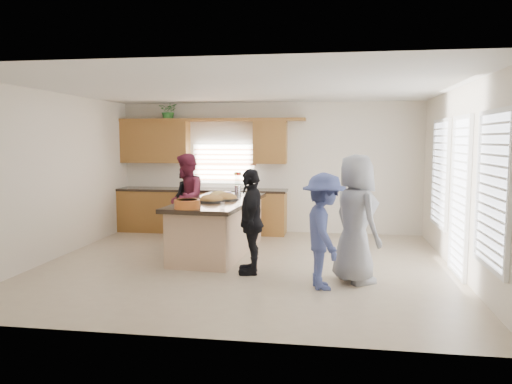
% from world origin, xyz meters
% --- Properties ---
extents(floor, '(6.50, 6.50, 0.00)m').
position_xyz_m(floor, '(0.00, 0.00, 0.00)').
color(floor, '#BEAC8D').
rests_on(floor, ground).
extents(room_shell, '(6.52, 6.02, 2.81)m').
position_xyz_m(room_shell, '(0.00, 0.00, 1.90)').
color(room_shell, silver).
rests_on(room_shell, ground).
extents(back_cabinetry, '(4.08, 0.66, 2.46)m').
position_xyz_m(back_cabinetry, '(-1.47, 2.73, 0.91)').
color(back_cabinetry, olive).
rests_on(back_cabinetry, ground).
extents(right_wall_glazing, '(0.06, 4.00, 2.25)m').
position_xyz_m(right_wall_glazing, '(3.22, -0.13, 1.34)').
color(right_wall_glazing, white).
rests_on(right_wall_glazing, ground).
extents(island, '(1.34, 2.78, 0.95)m').
position_xyz_m(island, '(-0.61, 0.76, 0.45)').
color(island, tan).
rests_on(island, ground).
extents(platter_front, '(0.46, 0.46, 0.19)m').
position_xyz_m(platter_front, '(-0.68, 0.57, 0.98)').
color(platter_front, black).
rests_on(platter_front, island).
extents(platter_mid, '(0.44, 0.44, 0.18)m').
position_xyz_m(platter_mid, '(-0.49, 0.86, 0.98)').
color(platter_mid, black).
rests_on(platter_mid, island).
extents(platter_back, '(0.38, 0.38, 0.16)m').
position_xyz_m(platter_back, '(-0.71, 1.28, 0.98)').
color(platter_back, black).
rests_on(platter_back, island).
extents(salad_bowl, '(0.40, 0.40, 0.14)m').
position_xyz_m(salad_bowl, '(-0.83, -0.37, 1.03)').
color(salad_bowl, '#CE6525').
rests_on(salad_bowl, island).
extents(clear_cup, '(0.08, 0.08, 0.10)m').
position_xyz_m(clear_cup, '(-0.28, -0.36, 1.00)').
color(clear_cup, white).
rests_on(clear_cup, island).
extents(plate_stack, '(0.22, 0.22, 0.05)m').
position_xyz_m(plate_stack, '(-0.68, 1.71, 0.97)').
color(plate_stack, '#A789C7').
rests_on(plate_stack, island).
extents(flower_vase, '(0.14, 0.14, 0.41)m').
position_xyz_m(flower_vase, '(-0.50, 2.00, 1.16)').
color(flower_vase, silver).
rests_on(flower_vase, island).
extents(potted_plant, '(0.43, 0.38, 0.46)m').
position_xyz_m(potted_plant, '(-2.17, 2.82, 2.63)').
color(potted_plant, '#327E33').
rests_on(potted_plant, back_cabinetry).
extents(woman_left_back, '(0.41, 0.58, 1.48)m').
position_xyz_m(woman_left_back, '(-1.56, 1.82, 0.74)').
color(woman_left_back, black).
rests_on(woman_left_back, ground).
extents(woman_left_mid, '(0.76, 0.92, 1.74)m').
position_xyz_m(woman_left_mid, '(-1.43, 1.57, 0.87)').
color(woman_left_mid, maroon).
rests_on(woman_left_mid, ground).
extents(woman_left_front, '(0.51, 0.97, 1.58)m').
position_xyz_m(woman_left_front, '(0.18, -0.45, 0.79)').
color(woman_left_front, black).
rests_on(woman_left_front, ground).
extents(woman_right_back, '(0.79, 1.11, 1.57)m').
position_xyz_m(woman_right_back, '(1.27, -1.06, 0.78)').
color(woman_right_back, '#3D4985').
rests_on(woman_right_back, ground).
extents(woman_right_front, '(0.95, 1.05, 1.81)m').
position_xyz_m(woman_right_front, '(1.70, -0.69, 0.90)').
color(woman_right_front, gray).
rests_on(woman_right_front, ground).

